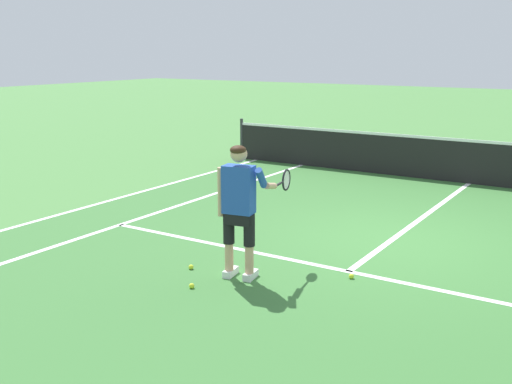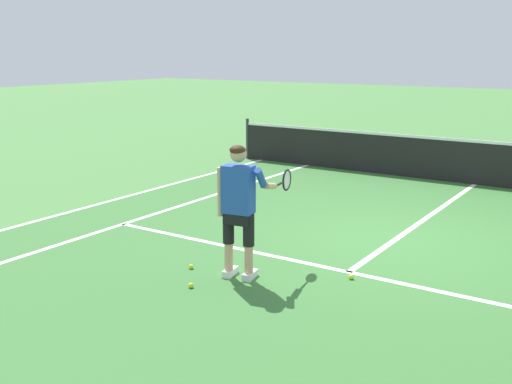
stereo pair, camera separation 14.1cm
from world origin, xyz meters
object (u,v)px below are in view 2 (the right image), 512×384
tennis_player (240,202)px  tennis_ball_by_baseline (351,277)px  tennis_ball_near_feet (191,285)px  tennis_ball_mid_court (191,267)px

tennis_player → tennis_ball_by_baseline: 1.70m
tennis_ball_near_feet → tennis_ball_mid_court: size_ratio=1.00×
tennis_player → tennis_ball_by_baseline: bearing=30.4°
tennis_player → tennis_ball_by_baseline: tennis_player is taller
tennis_ball_near_feet → tennis_ball_by_baseline: same height
tennis_player → tennis_ball_mid_court: bearing=-171.3°
tennis_ball_by_baseline → tennis_ball_mid_court: bearing=-157.0°
tennis_player → tennis_ball_near_feet: size_ratio=25.95×
tennis_ball_by_baseline → tennis_player: bearing=-149.6°
tennis_player → tennis_ball_near_feet: tennis_player is taller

